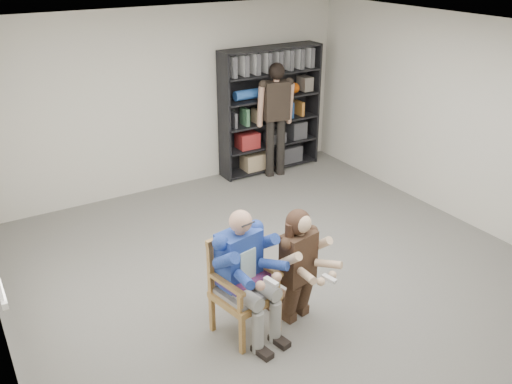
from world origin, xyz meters
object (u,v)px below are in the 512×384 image
bookshelf (270,110)px  standing_man (276,121)px  armchair (245,287)px  seated_man (245,274)px  kneeling_woman (300,268)px

bookshelf → standing_man: size_ratio=1.11×
armchair → seated_man: seated_man is taller
armchair → kneeling_woman: (0.58, -0.12, 0.10)m
seated_man → bookshelf: size_ratio=0.65×
seated_man → kneeling_woman: (0.58, -0.12, -0.06)m
seated_man → standing_man: size_ratio=0.72×
kneeling_woman → bookshelf: 4.22m
armchair → bookshelf: bearing=43.1°
bookshelf → kneeling_woman: bearing=-118.3°
standing_man → bookshelf: bearing=84.6°
standing_man → armchair: bearing=-117.0°
armchair → bookshelf: bookshelf is taller
kneeling_woman → standing_man: standing_man is taller
seated_man → kneeling_woman: 0.60m
armchair → seated_man: size_ratio=0.77×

